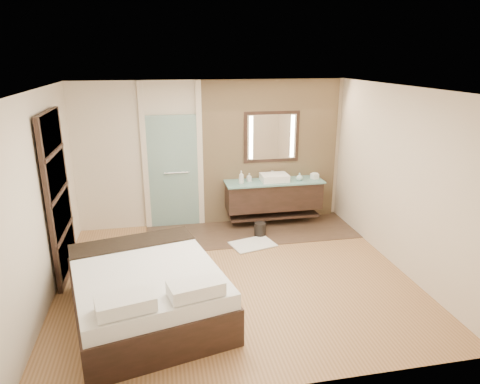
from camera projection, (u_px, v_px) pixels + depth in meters
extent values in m
plane|color=#8B5F3A|center=(235.00, 277.00, 6.28)|extent=(5.00, 5.00, 0.00)
cube|color=#3E2C21|center=(251.00, 231.00, 7.89)|extent=(3.80, 1.30, 0.01)
cube|color=tan|center=(271.00, 152.00, 8.14)|extent=(2.60, 0.08, 2.70)
cube|color=black|center=(274.00, 196.00, 8.11)|extent=(1.80, 0.50, 0.50)
cube|color=black|center=(273.00, 215.00, 8.23)|extent=(1.71, 0.45, 0.04)
cube|color=#82C7C0|center=(274.00, 182.00, 8.00)|extent=(1.85, 0.55, 0.03)
cube|color=white|center=(274.00, 178.00, 7.98)|extent=(0.50, 0.38, 0.13)
cylinder|color=silver|center=(272.00, 174.00, 8.15)|extent=(0.03, 0.03, 0.18)
cylinder|color=silver|center=(272.00, 170.00, 8.09)|extent=(0.02, 0.10, 0.02)
cube|color=black|center=(272.00, 137.00, 8.00)|extent=(1.06, 0.03, 0.96)
cube|color=white|center=(272.00, 137.00, 7.99)|extent=(0.94, 0.01, 0.84)
cube|color=#FEF0BF|center=(251.00, 138.00, 7.91)|extent=(0.07, 0.01, 0.80)
cube|color=#FEF0BF|center=(292.00, 136.00, 8.06)|extent=(0.07, 0.01, 0.80)
cube|color=#BAECE1|center=(173.00, 172.00, 7.88)|extent=(0.90, 0.05, 2.10)
cylinder|color=silver|center=(176.00, 173.00, 7.84)|extent=(0.45, 0.03, 0.03)
cube|color=beige|center=(145.00, 157.00, 7.71)|extent=(0.10, 0.08, 2.70)
cube|color=beige|center=(200.00, 155.00, 7.89)|extent=(0.10, 0.08, 2.70)
cube|color=black|center=(58.00, 197.00, 6.03)|extent=(0.06, 1.20, 2.40)
cube|color=beige|center=(67.00, 250.00, 6.29)|extent=(0.02, 1.06, 0.52)
cube|color=beige|center=(62.00, 213.00, 6.11)|extent=(0.02, 1.06, 0.52)
cube|color=beige|center=(56.00, 173.00, 5.93)|extent=(0.02, 1.06, 0.52)
cube|color=beige|center=(51.00, 131.00, 5.75)|extent=(0.02, 1.06, 0.52)
cube|color=black|center=(147.00, 298.00, 5.31)|extent=(2.12, 2.44, 0.46)
cube|color=silver|center=(145.00, 275.00, 5.21)|extent=(2.06, 2.38, 0.19)
cube|color=black|center=(132.00, 243.00, 5.86)|extent=(1.70, 0.83, 0.04)
cube|color=silver|center=(125.00, 304.00, 4.27)|extent=(0.64, 0.44, 0.15)
cube|color=silver|center=(196.00, 288.00, 4.56)|extent=(0.64, 0.44, 0.15)
cube|color=white|center=(253.00, 244.00, 7.33)|extent=(0.82, 0.67, 0.02)
cylinder|color=black|center=(260.00, 230.00, 7.66)|extent=(0.24, 0.24, 0.26)
cube|color=white|center=(315.00, 176.00, 8.13)|extent=(0.15, 0.15, 0.10)
imported|color=silver|center=(241.00, 177.00, 7.79)|extent=(0.10, 0.10, 0.24)
imported|color=#B2B2B2|center=(249.00, 177.00, 7.96)|extent=(0.09, 0.09, 0.15)
imported|color=#AAD5D4|center=(299.00, 177.00, 8.01)|extent=(0.14, 0.14, 0.15)
imported|color=white|center=(315.00, 176.00, 8.14)|extent=(0.17, 0.17, 0.11)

